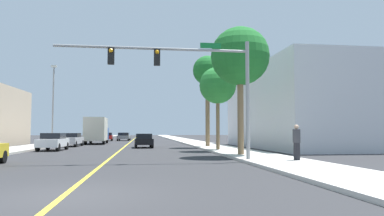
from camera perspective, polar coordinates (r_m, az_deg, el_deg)
ground at (r=51.21m, az=-10.02°, el=-5.50°), size 192.00×192.00×0.00m
sidewalk_left at (r=52.26m, az=-19.62°, el=-5.22°), size 3.51×168.00×0.15m
sidewalk_right at (r=51.61m, az=-0.29°, el=-5.46°), size 3.51×168.00×0.15m
lane_marking_center at (r=51.21m, az=-10.02°, el=-5.50°), size 0.16×144.00×0.01m
building_right_near at (r=37.21m, az=21.46°, el=-0.09°), size 15.96×19.35×7.63m
traffic_signal_mast at (r=18.22m, az=-0.35°, el=5.88°), size 9.95×0.36×6.18m
street_lamp at (r=39.28m, az=-21.59°, el=1.08°), size 0.56×0.28×8.32m
palm_near at (r=22.74m, az=7.78°, el=8.19°), size 3.72×3.72×8.06m
palm_mid at (r=28.41m, az=4.18°, el=3.59°), size 2.96×2.96×6.61m
palm_far at (r=34.74m, az=2.52°, el=5.81°), size 2.89×2.89×8.85m
car_black at (r=34.47m, az=-7.83°, el=-5.21°), size 1.84×3.94×1.36m
car_silver at (r=38.90m, az=-18.94°, el=-4.84°), size 1.83×4.50×1.40m
car_white at (r=31.24m, az=-21.60°, el=-5.04°), size 1.85×3.88×1.44m
car_gray at (r=60.65m, az=-10.98°, el=-4.54°), size 2.10×4.41×1.36m
car_red at (r=59.85m, az=-13.60°, el=-4.52°), size 1.95×4.10×1.36m
delivery_truck at (r=45.51m, az=-15.20°, el=-3.49°), size 2.60×7.60×3.25m
pedestrian at (r=18.41m, az=16.60°, el=-5.34°), size 0.38×0.38×1.77m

